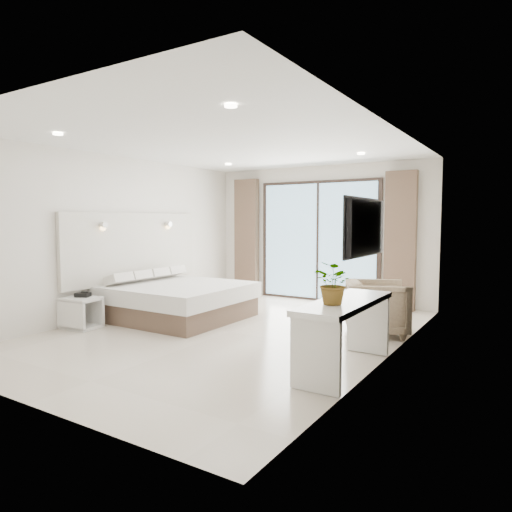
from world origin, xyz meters
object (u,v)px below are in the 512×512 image
object	(u,v)px
bed	(177,300)
console_desk	(345,319)
nightstand	(82,313)
armchair	(377,305)

from	to	relation	value
bed	console_desk	distance (m)	3.49
bed	nightstand	size ratio (longest dim) A/B	3.73
nightstand	armchair	xyz separation A→B (m)	(3.87, 2.01, 0.19)
nightstand	console_desk	world-z (taller)	console_desk
nightstand	armchair	distance (m)	4.37
bed	nightstand	distance (m)	1.50
bed	console_desk	xyz separation A→B (m)	(3.33, -1.04, 0.27)
armchair	bed	bearing A→B (deg)	78.22
armchair	nightstand	bearing A→B (deg)	92.95
nightstand	bed	bearing A→B (deg)	55.36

